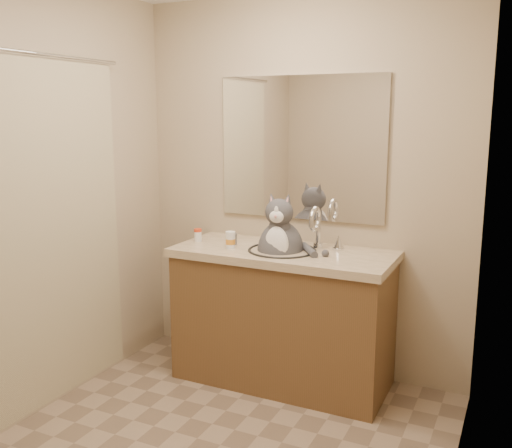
% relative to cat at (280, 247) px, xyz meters
% --- Properties ---
extents(room, '(2.22, 2.52, 2.42)m').
position_rel_cat_xyz_m(room, '(0.02, -0.95, 0.33)').
color(room, gray).
rests_on(room, ground).
extents(vanity, '(1.34, 0.59, 1.12)m').
position_rel_cat_xyz_m(vanity, '(0.02, 0.01, -0.43)').
color(vanity, brown).
rests_on(vanity, ground).
extents(mirror, '(1.10, 0.02, 0.90)m').
position_rel_cat_xyz_m(mirror, '(0.02, 0.28, 0.58)').
color(mirror, white).
rests_on(mirror, room).
extents(shower_curtain, '(0.02, 1.30, 1.93)m').
position_rel_cat_xyz_m(shower_curtain, '(-1.03, -0.85, 0.16)').
color(shower_curtain, beige).
rests_on(shower_curtain, ground).
extents(cat, '(0.44, 0.35, 0.56)m').
position_rel_cat_xyz_m(cat, '(0.00, 0.00, 0.00)').
color(cat, '#4D4D53').
rests_on(cat, vanity).
extents(pill_bottle_redcap, '(0.05, 0.05, 0.08)m').
position_rel_cat_xyz_m(pill_bottle_redcap, '(-0.57, -0.01, 0.02)').
color(pill_bottle_redcap, white).
rests_on(pill_bottle_redcap, vanity).
extents(pill_bottle_orange, '(0.07, 0.07, 0.10)m').
position_rel_cat_xyz_m(pill_bottle_orange, '(-0.30, -0.09, 0.03)').
color(pill_bottle_orange, white).
rests_on(pill_bottle_orange, vanity).
extents(grey_canister, '(0.05, 0.05, 0.07)m').
position_rel_cat_xyz_m(grey_canister, '(-0.33, 0.01, 0.01)').
color(grey_canister, gray).
rests_on(grey_canister, vanity).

